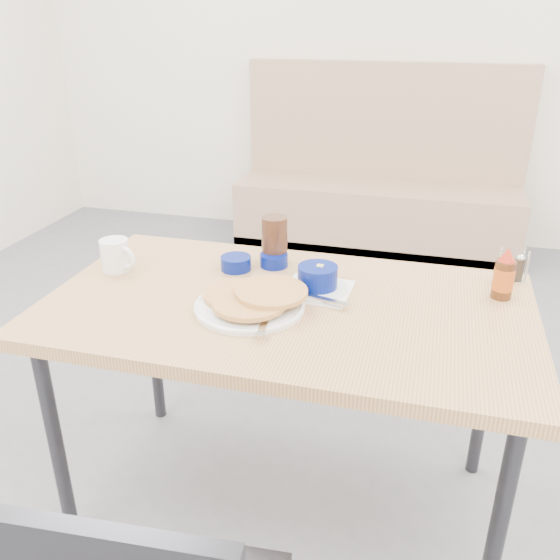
% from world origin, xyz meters
% --- Properties ---
extents(ground, '(6.00, 6.00, 0.00)m').
position_xyz_m(ground, '(0.00, 0.00, 0.00)').
color(ground, slate).
rests_on(ground, ground).
extents(wall_back, '(5.00, 0.06, 2.80)m').
position_xyz_m(wall_back, '(0.00, 2.97, 1.40)').
color(wall_back, '#EDE5CD').
rests_on(wall_back, ground).
extents(booth_bench, '(1.90, 0.56, 1.22)m').
position_xyz_m(booth_bench, '(0.00, 2.78, 0.35)').
color(booth_bench, '#A27E63').
rests_on(booth_bench, ground).
extents(dining_table, '(1.40, 0.80, 0.76)m').
position_xyz_m(dining_table, '(0.00, 0.25, 0.70)').
color(dining_table, tan).
rests_on(dining_table, ground).
extents(pancake_plate, '(0.32, 0.33, 0.06)m').
position_xyz_m(pancake_plate, '(-0.09, 0.19, 0.78)').
color(pancake_plate, white).
rests_on(pancake_plate, dining_table).
extents(coffee_mug, '(0.13, 0.09, 0.10)m').
position_xyz_m(coffee_mug, '(-0.59, 0.33, 0.81)').
color(coffee_mug, white).
rests_on(coffee_mug, dining_table).
extents(grits_setting, '(0.22, 0.22, 0.08)m').
position_xyz_m(grits_setting, '(0.07, 0.35, 0.79)').
color(grits_setting, white).
rests_on(grits_setting, dining_table).
extents(creamer_bowl, '(0.09, 0.09, 0.04)m').
position_xyz_m(creamer_bowl, '(-0.11, 0.50, 0.78)').
color(creamer_bowl, '#041266').
rests_on(creamer_bowl, dining_table).
extents(butter_bowl, '(0.10, 0.10, 0.04)m').
position_xyz_m(butter_bowl, '(-0.22, 0.44, 0.78)').
color(butter_bowl, '#041266').
rests_on(butter_bowl, dining_table).
extents(amber_tumbler, '(0.10, 0.10, 0.16)m').
position_xyz_m(amber_tumbler, '(-0.11, 0.53, 0.84)').
color(amber_tumbler, '#3D2013').
rests_on(amber_tumbler, dining_table).
extents(condiment_caddy, '(0.10, 0.07, 0.10)m').
position_xyz_m(condiment_caddy, '(0.64, 0.58, 0.80)').
color(condiment_caddy, silver).
rests_on(condiment_caddy, dining_table).
extents(syrup_bottle, '(0.06, 0.06, 0.16)m').
position_xyz_m(syrup_bottle, '(0.60, 0.45, 0.83)').
color(syrup_bottle, '#47230F').
rests_on(syrup_bottle, dining_table).
extents(sugar_wrapper, '(0.05, 0.04, 0.00)m').
position_xyz_m(sugar_wrapper, '(-0.03, 0.16, 0.76)').
color(sugar_wrapper, '#E34B4B').
rests_on(sugar_wrapper, dining_table).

